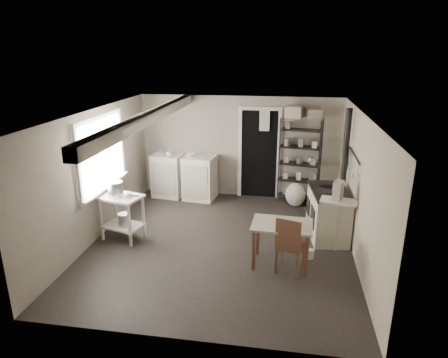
% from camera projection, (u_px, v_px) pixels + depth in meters
% --- Properties ---
extents(floor, '(5.00, 5.00, 0.00)m').
position_uv_depth(floor, '(221.00, 243.00, 7.07)').
color(floor, black).
rests_on(floor, ground).
extents(ceiling, '(5.00, 5.00, 0.00)m').
position_uv_depth(ceiling, '(221.00, 113.00, 6.35)').
color(ceiling, silver).
rests_on(ceiling, wall_back).
extents(wall_back, '(4.50, 0.02, 2.30)m').
position_uv_depth(wall_back, '(240.00, 147.00, 9.05)').
color(wall_back, '#9F9688').
rests_on(wall_back, ground).
extents(wall_front, '(4.50, 0.02, 2.30)m').
position_uv_depth(wall_front, '(183.00, 253.00, 4.36)').
color(wall_front, '#9F9688').
rests_on(wall_front, ground).
extents(wall_left, '(0.02, 5.00, 2.30)m').
position_uv_depth(wall_left, '(96.00, 175.00, 7.05)').
color(wall_left, '#9F9688').
rests_on(wall_left, ground).
extents(wall_right, '(0.02, 5.00, 2.30)m').
position_uv_depth(wall_right, '(360.00, 189.00, 6.37)').
color(wall_right, '#9F9688').
rests_on(wall_right, ground).
extents(window, '(0.12, 1.76, 1.28)m').
position_uv_depth(window, '(101.00, 153.00, 7.13)').
color(window, silver).
rests_on(window, wall_left).
extents(doorway, '(0.96, 0.10, 2.08)m').
position_uv_depth(doorway, '(259.00, 155.00, 9.00)').
color(doorway, silver).
rests_on(doorway, ground).
extents(ceiling_beam, '(0.18, 5.00, 0.18)m').
position_uv_depth(ceiling_beam, '(149.00, 118.00, 6.57)').
color(ceiling_beam, silver).
rests_on(ceiling_beam, ceiling).
extents(wallpaper_panel, '(0.01, 5.00, 2.30)m').
position_uv_depth(wallpaper_panel, '(359.00, 189.00, 6.37)').
color(wallpaper_panel, beige).
rests_on(wallpaper_panel, wall_right).
extents(utensil_rail, '(0.06, 1.20, 0.44)m').
position_uv_depth(utensil_rail, '(353.00, 155.00, 6.81)').
color(utensil_rail, silver).
rests_on(utensil_rail, wall_right).
extents(prep_table, '(0.82, 0.68, 0.82)m').
position_uv_depth(prep_table, '(122.00, 218.00, 7.12)').
color(prep_table, silver).
rests_on(prep_table, ground).
extents(stockpot, '(0.30, 0.30, 0.29)m').
position_uv_depth(stockpot, '(116.00, 189.00, 6.96)').
color(stockpot, silver).
rests_on(stockpot, prep_table).
extents(saucepan, '(0.19, 0.19, 0.10)m').
position_uv_depth(saucepan, '(127.00, 195.00, 6.94)').
color(saucepan, silver).
rests_on(saucepan, prep_table).
extents(bucket, '(0.27, 0.27, 0.22)m').
position_uv_depth(bucket, '(124.00, 220.00, 7.10)').
color(bucket, silver).
rests_on(bucket, prep_table).
extents(base_cabinets, '(1.58, 0.82, 1.00)m').
position_uv_depth(base_cabinets, '(184.00, 178.00, 9.16)').
color(base_cabinets, silver).
rests_on(base_cabinets, ground).
extents(mixing_bowl, '(0.34, 0.34, 0.07)m').
position_uv_depth(mixing_bowl, '(190.00, 157.00, 8.95)').
color(mixing_bowl, white).
rests_on(mixing_bowl, base_cabinets).
extents(counter_cup, '(0.15, 0.15, 0.11)m').
position_uv_depth(counter_cup, '(169.00, 157.00, 8.93)').
color(counter_cup, white).
rests_on(counter_cup, base_cabinets).
extents(shelf_rack, '(0.94, 0.51, 1.88)m').
position_uv_depth(shelf_rack, '(300.00, 161.00, 8.73)').
color(shelf_rack, black).
rests_on(shelf_rack, ground).
extents(shelf_jar, '(0.10, 0.11, 0.20)m').
position_uv_depth(shelf_jar, '(286.00, 141.00, 8.67)').
color(shelf_jar, white).
rests_on(shelf_jar, shelf_rack).
extents(storage_box_a, '(0.41, 0.38, 0.24)m').
position_uv_depth(storage_box_a, '(295.00, 111.00, 8.48)').
color(storage_box_a, beige).
rests_on(storage_box_a, shelf_rack).
extents(storage_box_b, '(0.36, 0.35, 0.19)m').
position_uv_depth(storage_box_b, '(314.00, 113.00, 8.41)').
color(storage_box_b, beige).
rests_on(storage_box_b, shelf_rack).
extents(stove, '(0.74, 1.19, 0.89)m').
position_uv_depth(stove, '(328.00, 214.00, 7.21)').
color(stove, silver).
rests_on(stove, ground).
extents(stovepipe, '(0.13, 0.13, 1.56)m').
position_uv_depth(stovepipe, '(346.00, 146.00, 7.28)').
color(stovepipe, black).
rests_on(stovepipe, stove).
extents(side_ledge, '(0.65, 0.44, 0.91)m').
position_uv_depth(side_ledge, '(336.00, 227.00, 6.69)').
color(side_ledge, silver).
rests_on(side_ledge, ground).
extents(oats_box, '(0.20, 0.25, 0.32)m').
position_uv_depth(oats_box, '(338.00, 194.00, 6.52)').
color(oats_box, beige).
rests_on(oats_box, side_ledge).
extents(work_table, '(0.95, 0.69, 0.70)m').
position_uv_depth(work_table, '(281.00, 243.00, 6.26)').
color(work_table, '#BCB4A0').
rests_on(work_table, ground).
extents(table_cup, '(0.12, 0.12, 0.09)m').
position_uv_depth(table_cup, '(293.00, 221.00, 6.03)').
color(table_cup, white).
rests_on(table_cup, work_table).
extents(chair, '(0.49, 0.50, 0.93)m').
position_uv_depth(chair, '(291.00, 243.00, 6.04)').
color(chair, brown).
rests_on(chair, ground).
extents(flour_sack, '(0.53, 0.49, 0.52)m').
position_uv_depth(flour_sack, '(295.00, 195.00, 8.67)').
color(flour_sack, beige).
rests_on(flour_sack, ground).
extents(floor_crock, '(0.15, 0.15, 0.16)m').
position_uv_depth(floor_crock, '(310.00, 254.00, 6.54)').
color(floor_crock, white).
rests_on(floor_crock, ground).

